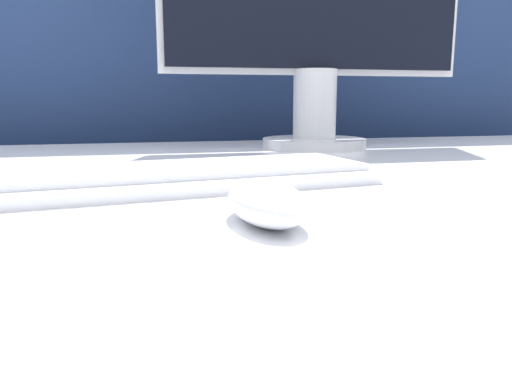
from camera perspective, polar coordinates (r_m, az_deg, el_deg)
partition_panel at (r=1.32m, az=-8.22°, el=7.40°), size 5.00×0.03×1.49m
computer_mouse_near at (r=0.40m, az=1.16°, el=-1.14°), size 0.06×0.12×0.04m
keyboard at (r=0.58m, az=-9.13°, el=1.71°), size 0.48×0.21×0.02m
monitor at (r=1.05m, az=6.93°, el=20.62°), size 0.62×0.21×0.52m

